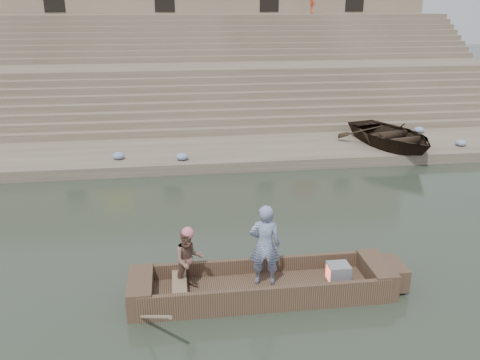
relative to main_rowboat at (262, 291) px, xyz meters
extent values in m
plane|color=#262F23|center=(0.09, 2.16, -0.11)|extent=(120.00, 120.00, 0.00)
cube|color=gray|center=(0.09, 10.16, 0.09)|extent=(32.00, 4.00, 0.40)
cube|color=gray|center=(0.09, 17.66, 1.29)|extent=(32.00, 3.00, 2.80)
cube|color=gray|center=(0.09, 24.66, 2.49)|extent=(32.00, 3.00, 5.20)
cube|color=gray|center=(0.09, 12.41, 0.24)|extent=(32.00, 0.50, 0.70)
cube|color=gray|center=(0.09, 12.91, 0.39)|extent=(32.00, 0.50, 1.00)
cube|color=gray|center=(0.09, 13.41, 0.54)|extent=(32.00, 0.50, 1.30)
cube|color=gray|center=(0.09, 13.91, 0.69)|extent=(32.00, 0.50, 1.60)
cube|color=gray|center=(0.09, 14.41, 0.84)|extent=(32.00, 0.50, 1.90)
cube|color=gray|center=(0.09, 14.91, 0.99)|extent=(32.00, 0.50, 2.20)
cube|color=gray|center=(0.09, 15.41, 1.14)|extent=(32.00, 0.50, 2.50)
cube|color=gray|center=(0.09, 15.91, 1.29)|extent=(32.00, 0.50, 2.80)
cube|color=gray|center=(0.09, 19.41, 1.44)|extent=(32.00, 0.50, 3.10)
cube|color=gray|center=(0.09, 19.91, 1.59)|extent=(32.00, 0.50, 3.40)
cube|color=gray|center=(0.09, 20.41, 1.74)|extent=(32.00, 0.50, 3.70)
cube|color=gray|center=(0.09, 20.91, 1.89)|extent=(32.00, 0.50, 4.00)
cube|color=gray|center=(0.09, 21.41, 2.04)|extent=(32.00, 0.50, 4.30)
cube|color=gray|center=(0.09, 21.91, 2.19)|extent=(32.00, 0.50, 4.60)
cube|color=gray|center=(0.09, 22.41, 2.34)|extent=(32.00, 0.50, 4.90)
cube|color=gray|center=(0.09, 22.91, 2.49)|extent=(32.00, 0.50, 5.20)
cube|color=gray|center=(0.09, 28.66, 5.49)|extent=(32.00, 5.00, 11.20)
cube|color=brown|center=(0.00, 0.00, 0.00)|extent=(5.00, 1.30, 0.22)
cube|color=brown|center=(0.00, -0.62, 0.17)|extent=(5.20, 0.12, 0.56)
cube|color=brown|center=(0.00, 0.62, 0.17)|extent=(5.20, 0.12, 0.56)
cube|color=brown|center=(-2.55, 0.00, 0.19)|extent=(0.50, 1.30, 0.60)
cube|color=brown|center=(2.55, 0.00, 0.19)|extent=(0.50, 1.30, 0.60)
cube|color=brown|center=(2.95, 0.00, 0.21)|extent=(0.35, 0.90, 0.50)
cube|color=#937A5B|center=(-1.75, 0.00, 0.29)|extent=(0.30, 1.20, 0.08)
cylinder|color=#937A5B|center=(-2.40, -0.90, 0.19)|extent=(1.03, 2.10, 1.36)
sphere|color=#D96B79|center=(-1.54, 0.15, 1.40)|extent=(0.26, 0.26, 0.26)
imported|color=navy|center=(0.07, 0.14, 1.02)|extent=(0.72, 0.53, 1.81)
imported|color=#246D53|center=(-1.54, 0.15, 0.78)|extent=(0.75, 0.63, 1.35)
cube|color=slate|center=(1.67, 0.00, 0.31)|extent=(0.46, 0.42, 0.40)
cube|color=#E5593F|center=(1.46, 0.00, 0.31)|extent=(0.04, 0.34, 0.32)
imported|color=#2D2116|center=(7.01, 9.55, 0.75)|extent=(4.19, 5.12, 0.93)
imported|color=#BB3C1F|center=(7.74, 24.79, 5.88)|extent=(0.66, 1.06, 1.57)
ellipsoid|color=#3F5999|center=(9.22, 11.50, 0.42)|extent=(0.44, 0.44, 0.26)
ellipsoid|color=#3F5999|center=(-3.80, 9.21, 0.42)|extent=(0.44, 0.44, 0.26)
ellipsoid|color=#3F5999|center=(9.88, 9.18, 0.42)|extent=(0.44, 0.44, 0.26)
ellipsoid|color=#3F5999|center=(-1.45, 8.78, 0.42)|extent=(0.44, 0.44, 0.26)
camera|label=1|loc=(-1.73, -9.20, 5.85)|focal=37.61mm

